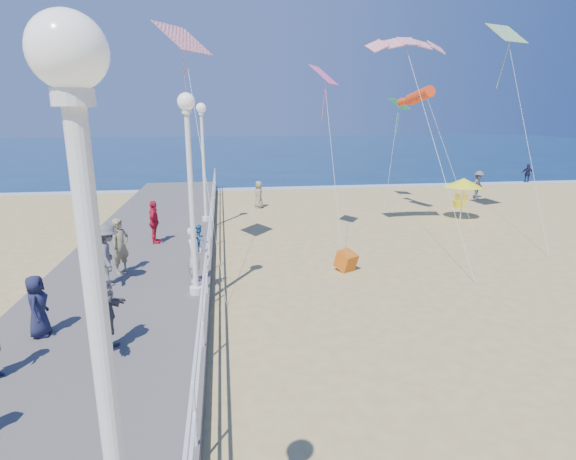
{
  "coord_description": "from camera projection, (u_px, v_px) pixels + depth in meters",
  "views": [
    {
      "loc": [
        -4.52,
        -11.81,
        5.15
      ],
      "look_at": [
        -2.5,
        2.0,
        1.6
      ],
      "focal_mm": 28.0,
      "sensor_mm": 36.0,
      "label": 1
    }
  ],
  "objects": [
    {
      "name": "ground",
      "position": [
        382.0,
        296.0,
        13.23
      ],
      "size": [
        160.0,
        160.0,
        0.0
      ],
      "primitive_type": "plane",
      "color": "tan",
      "rests_on": "ground"
    },
    {
      "name": "ocean",
      "position": [
        249.0,
        148.0,
        75.56
      ],
      "size": [
        160.0,
        90.0,
        0.05
      ],
      "primitive_type": "cube",
      "color": "#0C284C",
      "rests_on": "ground"
    },
    {
      "name": "surf_line",
      "position": [
        285.0,
        188.0,
        32.88
      ],
      "size": [
        160.0,
        1.2,
        0.04
      ],
      "primitive_type": "cube",
      "color": "white",
      "rests_on": "ground"
    },
    {
      "name": "boardwalk",
      "position": [
        116.0,
        305.0,
        12.13
      ],
      "size": [
        5.0,
        44.0,
        0.4
      ],
      "primitive_type": "cube",
      "color": "slate",
      "rests_on": "ground"
    },
    {
      "name": "railing",
      "position": [
        206.0,
        264.0,
        12.21
      ],
      "size": [
        0.05,
        42.0,
        0.55
      ],
      "color": "white",
      "rests_on": "boardwalk"
    },
    {
      "name": "lamp_post_near",
      "position": [
        102.0,
        349.0,
        2.95
      ],
      "size": [
        0.44,
        0.44,
        5.32
      ],
      "color": "white",
      "rests_on": "boardwalk"
    },
    {
      "name": "lamp_post_mid",
      "position": [
        190.0,
        175.0,
        11.58
      ],
      "size": [
        0.44,
        0.44,
        5.32
      ],
      "color": "white",
      "rests_on": "boardwalk"
    },
    {
      "name": "lamp_post_far",
      "position": [
        203.0,
        150.0,
        20.21
      ],
      "size": [
        0.44,
        0.44,
        5.32
      ],
      "color": "white",
      "rests_on": "boardwalk"
    },
    {
      "name": "woman_holding_toddler",
      "position": [
        195.0,
        255.0,
        13.06
      ],
      "size": [
        0.59,
        0.7,
        1.65
      ],
      "primitive_type": "imported",
      "rotation": [
        0.0,
        0.0,
        1.19
      ],
      "color": "silver",
      "rests_on": "boardwalk"
    },
    {
      "name": "toddler_held",
      "position": [
        200.0,
        239.0,
        13.11
      ],
      "size": [
        0.45,
        0.5,
        0.84
      ],
      "primitive_type": "imported",
      "rotation": [
        0.0,
        0.0,
        1.19
      ],
      "color": "#3072B4",
      "rests_on": "boardwalk"
    },
    {
      "name": "spectator_2",
      "position": [
        108.0,
        255.0,
        12.86
      ],
      "size": [
        0.88,
        1.26,
        1.77
      ],
      "primitive_type": "imported",
      "rotation": [
        0.0,
        0.0,
        1.78
      ],
      "color": "#58575C",
      "rests_on": "boardwalk"
    },
    {
      "name": "spectator_3",
      "position": [
        154.0,
        222.0,
        17.12
      ],
      "size": [
        0.46,
        0.99,
        1.65
      ],
      "primitive_type": "imported",
      "rotation": [
        0.0,
        0.0,
        1.51
      ],
      "color": "red",
      "rests_on": "boardwalk"
    },
    {
      "name": "spectator_4",
      "position": [
        37.0,
        306.0,
        9.85
      ],
      "size": [
        0.5,
        0.72,
        1.41
      ],
      "primitive_type": "imported",
      "rotation": [
        0.0,
        0.0,
        1.65
      ],
      "color": "#1B1D3B",
      "rests_on": "boardwalk"
    },
    {
      "name": "spectator_5",
      "position": [
        105.0,
        316.0,
        9.14
      ],
      "size": [
        0.6,
        1.5,
        1.58
      ],
      "primitive_type": "imported",
      "rotation": [
        0.0,
        0.0,
        1.48
      ],
      "color": "#58575C",
      "rests_on": "boardwalk"
    },
    {
      "name": "spectator_6",
      "position": [
        120.0,
        246.0,
        13.81
      ],
      "size": [
        0.7,
        0.76,
        1.73
      ],
      "primitive_type": "imported",
      "rotation": [
        0.0,
        0.0,
        0.96
      ],
      "color": "gray",
      "rests_on": "boardwalk"
    },
    {
      "name": "beach_walker_a",
      "position": [
        478.0,
        185.0,
        28.58
      ],
      "size": [
        1.32,
        1.24,
        1.79
      ],
      "primitive_type": "imported",
      "rotation": [
        0.0,
        0.0,
        0.67
      ],
      "color": "#58585D",
      "rests_on": "ground"
    },
    {
      "name": "beach_walker_b",
      "position": [
        528.0,
        174.0,
        35.48
      ],
      "size": [
        0.93,
        0.77,
        1.49
      ],
      "primitive_type": "imported",
      "rotation": [
        0.0,
        0.0,
        2.58
      ],
      "color": "#1A1632",
      "rests_on": "ground"
    },
    {
      "name": "beach_walker_c",
      "position": [
        259.0,
        195.0,
        25.75
      ],
      "size": [
        0.56,
        0.8,
        1.56
      ],
      "primitive_type": "imported",
      "rotation": [
        0.0,
        0.0,
        -1.48
      ],
      "color": "gray",
      "rests_on": "ground"
    },
    {
      "name": "box_kite",
      "position": [
        346.0,
        262.0,
        15.31
      ],
      "size": [
        0.84,
        0.89,
        0.74
      ],
      "primitive_type": "cube",
      "rotation": [
        0.31,
        0.0,
        0.54
      ],
      "color": "red",
      "rests_on": "ground"
    },
    {
      "name": "beach_umbrella",
      "position": [
        464.0,
        183.0,
        22.52
      ],
      "size": [
        1.9,
        1.9,
        2.14
      ],
      "color": "white",
      "rests_on": "ground"
    },
    {
      "name": "beach_chair_left",
      "position": [
        459.0,
        204.0,
        25.98
      ],
      "size": [
        0.55,
        0.55,
        0.4
      ],
      "primitive_type": "cube",
      "color": "yellow",
      "rests_on": "ground"
    },
    {
      "name": "beach_chair_right",
      "position": [
        461.0,
        197.0,
        28.35
      ],
      "size": [
        0.55,
        0.55,
        0.4
      ],
      "primitive_type": "cube",
      "color": "gold",
      "rests_on": "ground"
    },
    {
      "name": "kite_parafoil",
      "position": [
        407.0,
        41.0,
        17.68
      ],
      "size": [
        3.2,
        0.94,
        0.65
      ],
      "primitive_type": null,
      "rotation": [
        0.44,
        0.0,
        0.0
      ],
      "color": "red"
    },
    {
      "name": "kite_windsock",
      "position": [
        420.0,
        96.0,
        22.05
      ],
      "size": [
        1.06,
        2.99,
        1.15
      ],
      "primitive_type": "cylinder",
      "rotation": [
        1.36,
        0.0,
        0.17
      ],
      "color": "#F13E14"
    },
    {
      "name": "kite_diamond_pink",
      "position": [
        324.0,
        75.0,
        17.58
      ],
      "size": [
        1.34,
        1.42,
        0.73
      ],
      "primitive_type": "cube",
      "rotation": [
        0.69,
        0.0,
        1.02
      ],
      "color": "#F65AA1"
    },
    {
      "name": "kite_diamond_multi",
      "position": [
        507.0,
        33.0,
        20.49
      ],
      "size": [
        1.83,
        1.64,
        0.94
      ],
      "primitive_type": "cube",
      "rotation": [
        0.65,
        0.0,
        0.32
      ],
      "color": "blue"
    },
    {
      "name": "kite_diamond_green",
      "position": [
        399.0,
        104.0,
        26.2
      ],
      "size": [
        1.09,
        1.24,
        0.62
      ],
      "primitive_type": "cube",
      "rotation": [
        0.53,
        0.0,
        1.53
      ],
      "color": "#28BE5A"
    },
    {
      "name": "kite_diamond_redwhite",
      "position": [
        183.0,
        38.0,
        14.61
      ],
      "size": [
        1.9,
        1.97,
        0.97
      ],
      "primitive_type": "cube",
      "rotation": [
        0.66,
        0.0,
        0.94
      ],
      "color": "red"
    }
  ]
}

